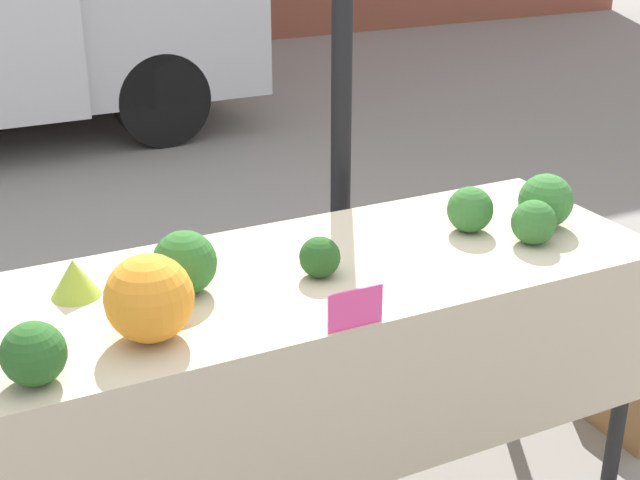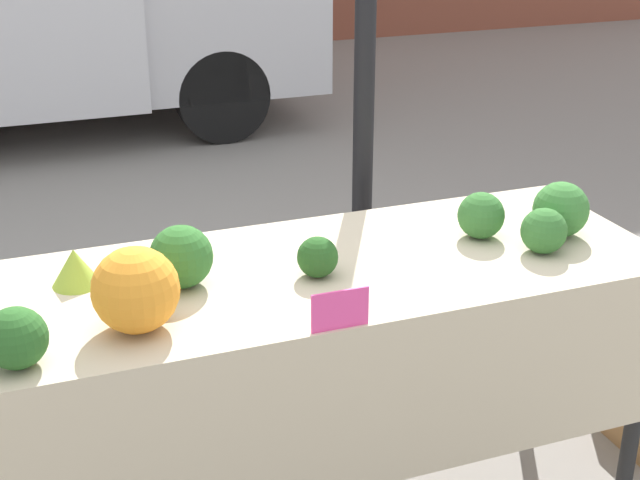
{
  "view_description": "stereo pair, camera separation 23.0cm",
  "coord_description": "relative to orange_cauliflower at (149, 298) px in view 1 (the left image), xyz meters",
  "views": [
    {
      "loc": [
        -0.98,
        -1.97,
        1.83
      ],
      "look_at": [
        0.0,
        0.0,
        0.9
      ],
      "focal_mm": 50.0,
      "sensor_mm": 36.0,
      "label": 1
    },
    {
      "loc": [
        -0.77,
        -2.06,
        1.83
      ],
      "look_at": [
        0.0,
        0.0,
        0.9
      ],
      "focal_mm": 50.0,
      "sensor_mm": 36.0,
      "label": 2
    }
  ],
  "objects": [
    {
      "name": "broccoli_head_5",
      "position": [
        1.26,
        0.14,
        -0.02
      ],
      "size": [
        0.16,
        0.16,
        0.16
      ],
      "color": "#387533",
      "rests_on": "market_table"
    },
    {
      "name": "market_table",
      "position": [
        0.52,
        0.12,
        -0.22
      ],
      "size": [
        1.9,
        0.71,
        0.82
      ],
      "color": "beige",
      "rests_on": "ground_plane"
    },
    {
      "name": "broccoli_head_1",
      "position": [
        0.5,
        0.13,
        -0.05
      ],
      "size": [
        0.11,
        0.11,
        0.11
      ],
      "color": "#23511E",
      "rests_on": "market_table"
    },
    {
      "name": "broccoli_head_2",
      "position": [
        -0.27,
        -0.08,
        -0.03
      ],
      "size": [
        0.14,
        0.14,
        0.14
      ],
      "color": "#285B23",
      "rests_on": "market_table"
    },
    {
      "name": "orange_cauliflower",
      "position": [
        0.0,
        0.0,
        0.0
      ],
      "size": [
        0.21,
        0.21,
        0.21
      ],
      "color": "orange",
      "rests_on": "market_table"
    },
    {
      "name": "romanesco_head",
      "position": [
        -0.11,
        0.3,
        -0.05
      ],
      "size": [
        0.13,
        0.13,
        0.1
      ],
      "color": "#93B238",
      "rests_on": "market_table"
    },
    {
      "name": "price_sign",
      "position": [
        0.45,
        -0.16,
        -0.05
      ],
      "size": [
        0.14,
        0.01,
        0.1
      ],
      "color": "#EF4793",
      "rests_on": "market_table"
    },
    {
      "name": "broccoli_head_4",
      "position": [
        1.14,
        0.05,
        -0.04
      ],
      "size": [
        0.13,
        0.13,
        0.13
      ],
      "color": "#336B2D",
      "rests_on": "market_table"
    },
    {
      "name": "broccoli_head_0",
      "position": [
        1.03,
        0.21,
        -0.03
      ],
      "size": [
        0.14,
        0.14,
        0.14
      ],
      "color": "#336B2D",
      "rests_on": "market_table"
    },
    {
      "name": "tent_pole",
      "position": [
        0.91,
        0.79,
        0.18
      ],
      "size": [
        0.07,
        0.07,
        2.21
      ],
      "color": "black",
      "rests_on": "ground_plane"
    },
    {
      "name": "broccoli_head_3",
      "position": [
        0.15,
        0.2,
        -0.02
      ],
      "size": [
        0.17,
        0.17,
        0.17
      ],
      "color": "#2D6628",
      "rests_on": "market_table"
    }
  ]
}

